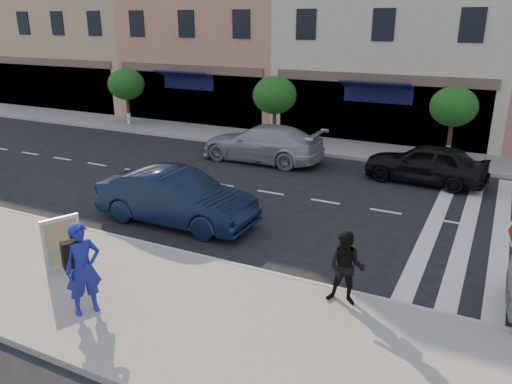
# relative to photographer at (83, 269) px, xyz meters

# --- Properties ---
(ground) EXTENTS (120.00, 120.00, 0.00)m
(ground) POSITION_rel_photographer_xyz_m (2.03, 4.63, -1.11)
(ground) COLOR black
(ground) RESTS_ON ground
(sidewalk_near) EXTENTS (60.00, 4.50, 0.15)m
(sidewalk_near) POSITION_rel_photographer_xyz_m (2.03, 0.88, -1.03)
(sidewalk_near) COLOR gray
(sidewalk_near) RESTS_ON ground
(sidewalk_far) EXTENTS (60.00, 3.00, 0.15)m
(sidewalk_far) POSITION_rel_photographer_xyz_m (2.03, 15.63, -1.03)
(sidewalk_far) COLOR gray
(sidewalk_far) RESTS_ON ground
(building_west_far) EXTENTS (12.00, 9.00, 12.00)m
(building_west_far) POSITION_rel_photographer_xyz_m (-19.97, 21.63, 4.89)
(building_west_far) COLOR tan
(building_west_far) RESTS_ON ground
(building_centre) EXTENTS (11.00, 9.00, 11.00)m
(building_centre) POSITION_rel_photographer_xyz_m (1.53, 21.63, 4.39)
(building_centre) COLOR beige
(building_centre) RESTS_ON ground
(street_tree_wa) EXTENTS (2.00, 2.00, 3.05)m
(street_tree_wa) POSITION_rel_photographer_xyz_m (-11.97, 15.43, 1.23)
(street_tree_wa) COLOR #473323
(street_tree_wa) RESTS_ON sidewalk_far
(street_tree_wb) EXTENTS (2.10, 2.10, 3.06)m
(street_tree_wb) POSITION_rel_photographer_xyz_m (-2.97, 15.43, 1.20)
(street_tree_wb) COLOR #473323
(street_tree_wb) RESTS_ON sidewalk_far
(street_tree_c) EXTENTS (1.90, 1.90, 3.04)m
(street_tree_c) POSITION_rel_photographer_xyz_m (5.03, 15.43, 1.25)
(street_tree_c) COLOR #473323
(street_tree_c) RESTS_ON sidewalk_far
(photographer) EXTENTS (0.75, 0.83, 1.91)m
(photographer) POSITION_rel_photographer_xyz_m (0.00, 0.00, 0.00)
(photographer) COLOR navy
(photographer) RESTS_ON sidewalk_near
(walker) EXTENTS (0.83, 0.68, 1.59)m
(walker) POSITION_rel_photographer_xyz_m (4.52, 2.63, -0.16)
(walker) COLOR black
(walker) RESTS_ON sidewalk_near
(poster_board) EXTENTS (0.40, 0.82, 1.33)m
(poster_board) POSITION_rel_photographer_xyz_m (-1.75, 1.07, -0.31)
(poster_board) COLOR beige
(poster_board) RESTS_ON sidewalk_near
(car_near_mid) EXTENTS (4.81, 1.70, 1.58)m
(car_near_mid) POSITION_rel_photographer_xyz_m (-1.30, 4.93, -0.32)
(car_near_mid) COLOR black
(car_near_mid) RESTS_ON ground
(car_far_left) EXTENTS (5.31, 2.21, 1.53)m
(car_far_left) POSITION_rel_photographer_xyz_m (-2.07, 12.23, -0.34)
(car_far_left) COLOR #A6A7AC
(car_far_left) RESTS_ON ground
(car_far_mid) EXTENTS (4.44, 2.05, 1.48)m
(car_far_mid) POSITION_rel_photographer_xyz_m (4.60, 12.23, -0.37)
(car_far_mid) COLOR black
(car_far_mid) RESTS_ON ground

